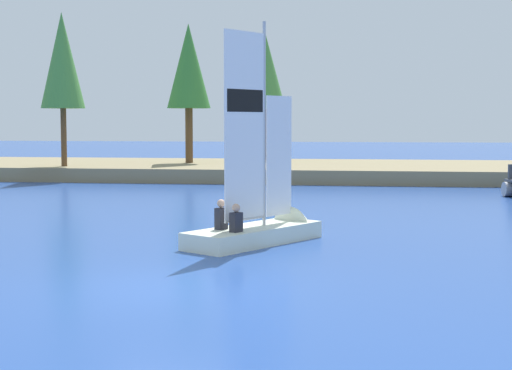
{
  "coord_description": "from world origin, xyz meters",
  "views": [
    {
      "loc": [
        3.5,
        -13.81,
        3.07
      ],
      "look_at": [
        0.4,
        8.69,
        1.2
      ],
      "focal_mm": 54.86,
      "sensor_mm": 36.0,
      "label": 1
    }
  ],
  "objects_px": {
    "shoreline_tree_centre": "(265,72)",
    "sailboat": "(271,223)",
    "shoreline_tree_left": "(62,61)",
    "shoreline_tree_midleft": "(189,67)"
  },
  "relations": [
    {
      "from": "shoreline_tree_midleft",
      "to": "shoreline_tree_centre",
      "type": "xyz_separation_m",
      "value": [
        3.9,
        3.19,
        -0.09
      ]
    },
    {
      "from": "shoreline_tree_left",
      "to": "shoreline_tree_midleft",
      "type": "distance_m",
      "value": 7.06
    },
    {
      "from": "sailboat",
      "to": "shoreline_tree_midleft",
      "type": "bearing_deg",
      "value": 49.8
    },
    {
      "from": "shoreline_tree_centre",
      "to": "shoreline_tree_midleft",
      "type": "bearing_deg",
      "value": -140.71
    },
    {
      "from": "shoreline_tree_left",
      "to": "shoreline_tree_centre",
      "type": "bearing_deg",
      "value": 37.44
    },
    {
      "from": "shoreline_tree_centre",
      "to": "sailboat",
      "type": "xyz_separation_m",
      "value": [
        3.47,
        -26.4,
        -5.51
      ]
    },
    {
      "from": "shoreline_tree_left",
      "to": "shoreline_tree_centre",
      "type": "relative_size",
      "value": 1.05
    },
    {
      "from": "shoreline_tree_left",
      "to": "sailboat",
      "type": "xyz_separation_m",
      "value": [
        13.07,
        -19.05,
        -5.69
      ]
    },
    {
      "from": "shoreline_tree_centre",
      "to": "sailboat",
      "type": "height_order",
      "value": "shoreline_tree_centre"
    },
    {
      "from": "shoreline_tree_left",
      "to": "shoreline_tree_centre",
      "type": "distance_m",
      "value": 12.1
    }
  ]
}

